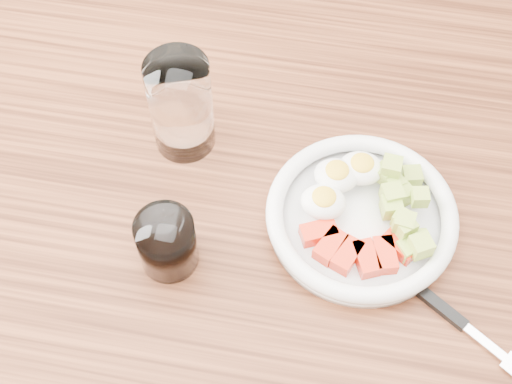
% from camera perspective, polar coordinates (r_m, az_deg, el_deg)
% --- Properties ---
extents(dining_table, '(1.50, 0.90, 0.77)m').
position_cam_1_polar(dining_table, '(0.96, 0.48, -4.67)').
color(dining_table, brown).
rests_on(dining_table, ground).
extents(bowl, '(0.23, 0.23, 0.06)m').
position_cam_1_polar(bowl, '(0.86, 8.43, -1.71)').
color(bowl, white).
rests_on(bowl, dining_table).
extents(fork, '(0.18, 0.12, 0.01)m').
position_cam_1_polar(fork, '(0.84, 15.26, -9.44)').
color(fork, black).
rests_on(fork, dining_table).
extents(water_glass, '(0.08, 0.08, 0.14)m').
position_cam_1_polar(water_glass, '(0.88, -6.03, 6.89)').
color(water_glass, white).
rests_on(water_glass, dining_table).
extents(coffee_glass, '(0.07, 0.07, 0.08)m').
position_cam_1_polar(coffee_glass, '(0.82, -7.15, -4.07)').
color(coffee_glass, white).
rests_on(coffee_glass, dining_table).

